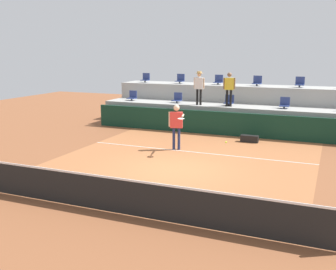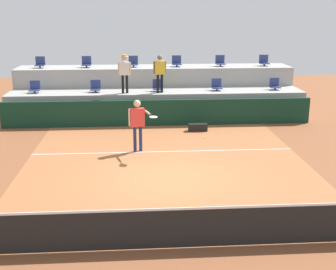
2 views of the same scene
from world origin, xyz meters
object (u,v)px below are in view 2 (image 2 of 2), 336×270
object	(u,v)px
stadium_chair_lower_far_left	(35,88)
stadium_chair_lower_right	(217,86)
equipment_bag	(198,127)
spectator_in_grey	(160,70)
tennis_ball	(204,138)
stadium_chair_upper_left	(86,63)
stadium_chair_upper_far_right	(264,61)
stadium_chair_upper_mid_left	(133,62)
spectator_with_hat	(124,70)
stadium_chair_lower_left	(96,87)
stadium_chair_lower_far_right	(275,85)
stadium_chair_lower_center	(158,86)
tennis_player	(138,120)
stadium_chair_upper_far_left	(40,63)
stadium_chair_upper_right	(220,62)
stadium_chair_upper_mid_right	(177,62)

from	to	relation	value
stadium_chair_lower_far_left	stadium_chair_lower_right	xyz separation A→B (m)	(7.98, 0.00, 0.00)
equipment_bag	spectator_in_grey	bearing A→B (deg)	127.70
stadium_chair_lower_right	tennis_ball	bearing A→B (deg)	-104.11
stadium_chair_upper_left	stadium_chair_upper_far_right	world-z (taller)	same
stadium_chair_lower_far_left	stadium_chair_upper_mid_left	distance (m)	4.72
spectator_with_hat	stadium_chair_upper_left	bearing A→B (deg)	130.00
stadium_chair_lower_left	tennis_ball	world-z (taller)	stadium_chair_lower_left
stadium_chair_lower_right	stadium_chair_lower_far_right	bearing A→B (deg)	0.00
stadium_chair_lower_far_left	stadium_chair_upper_mid_left	size ratio (longest dim) A/B	1.00
stadium_chair_lower_left	stadium_chair_lower_center	distance (m)	2.72
stadium_chair_lower_far_left	tennis_player	world-z (taller)	tennis_player
stadium_chair_lower_left	stadium_chair_upper_far_left	world-z (taller)	stadium_chair_upper_far_left
spectator_with_hat	stadium_chair_upper_right	bearing A→B (deg)	25.68
stadium_chair_lower_far_left	stadium_chair_lower_center	size ratio (longest dim) A/B	1.00
spectator_in_grey	spectator_with_hat	bearing A→B (deg)	180.00
equipment_bag	stadium_chair_lower_far_right	bearing A→B (deg)	30.58
stadium_chair_lower_right	stadium_chair_upper_mid_right	bearing A→B (deg)	132.26
spectator_with_hat	stadium_chair_upper_mid_right	bearing A→B (deg)	41.87
stadium_chair_upper_far_right	spectator_in_grey	size ratio (longest dim) A/B	0.32
stadium_chair_upper_far_left	stadium_chair_upper_left	world-z (taller)	same
stadium_chair_upper_mid_left	stadium_chair_upper_mid_right	bearing A→B (deg)	0.00
stadium_chair_upper_far_left	stadium_chair_upper_right	distance (m)	8.52
stadium_chair_lower_far_left	equipment_bag	xyz separation A→B (m)	(6.85, -2.23, -1.31)
stadium_chair_lower_far_right	stadium_chair_upper_right	bearing A→B (deg)	140.38
stadium_chair_upper_far_left	stadium_chair_upper_mid_left	world-z (taller)	same
stadium_chair_lower_left	spectator_with_hat	xyz separation A→B (m)	(1.29, -0.38, 0.79)
stadium_chair_upper_right	spectator_in_grey	distance (m)	3.74
tennis_player	equipment_bag	distance (m)	3.60
stadium_chair_upper_mid_left	stadium_chair_upper_far_right	size ratio (longest dim) A/B	1.00
spectator_in_grey	stadium_chair_upper_mid_right	bearing A→B (deg)	66.99
stadium_chair_lower_right	stadium_chair_lower_far_right	size ratio (longest dim) A/B	1.00
stadium_chair_upper_right	equipment_bag	xyz separation A→B (m)	(-1.60, -4.03, -2.16)
stadium_chair_lower_right	spectator_with_hat	distance (m)	4.16
stadium_chair_lower_left	stadium_chair_lower_right	distance (m)	5.36
stadium_chair_upper_right	stadium_chair_upper_far_right	xyz separation A→B (m)	(2.15, 0.00, 0.00)
stadium_chair_lower_far_right	tennis_ball	xyz separation A→B (m)	(-4.00, -5.40, -0.82)
stadium_chair_lower_left	stadium_chair_upper_far_left	bearing A→B (deg)	146.20
stadium_chair_lower_far_right	tennis_ball	world-z (taller)	stadium_chair_lower_far_right
stadium_chair_lower_right	stadium_chair_upper_far_left	world-z (taller)	stadium_chair_upper_far_left
stadium_chair_lower_center	equipment_bag	bearing A→B (deg)	-56.01
stadium_chair_upper_left	stadium_chair_upper_right	distance (m)	6.37
tennis_ball	equipment_bag	xyz separation A→B (m)	(0.22, 3.17, -0.50)
stadium_chair_lower_left	stadium_chair_upper_left	distance (m)	2.06
stadium_chair_lower_right	tennis_player	distance (m)	5.92
stadium_chair_lower_far_left	tennis_ball	world-z (taller)	stadium_chair_lower_far_left
stadium_chair_upper_mid_left	stadium_chair_upper_right	distance (m)	4.17
spectator_in_grey	tennis_ball	distance (m)	5.39
spectator_with_hat	tennis_ball	world-z (taller)	spectator_with_hat
stadium_chair_upper_far_right	stadium_chair_lower_right	bearing A→B (deg)	-145.45
stadium_chair_lower_far_left	spectator_in_grey	world-z (taller)	spectator_in_grey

